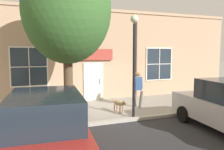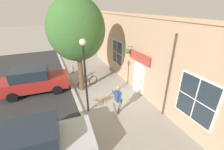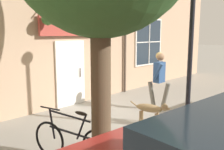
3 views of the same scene
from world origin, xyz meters
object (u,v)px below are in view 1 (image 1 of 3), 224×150
at_px(street_lamp, 134,50).
at_px(parked_car_nearest_curb, 46,129).
at_px(dog_on_leash, 119,104).
at_px(street_tree_by_curb, 66,12).
at_px(pedestrian_walking, 138,85).
at_px(leaning_bicycle, 61,110).

bearing_deg(street_lamp, parked_car_nearest_curb, -52.59).
bearing_deg(street_lamp, dog_on_leash, -161.52).
relative_size(dog_on_leash, street_tree_by_curb, 0.18).
xyz_separation_m(pedestrian_walking, dog_on_leash, (0.57, -1.20, -0.67)).
distance_m(pedestrian_walking, street_tree_by_curb, 4.82).
height_order(pedestrian_walking, leaning_bicycle, pedestrian_walking).
bearing_deg(dog_on_leash, pedestrian_walking, 115.55).
bearing_deg(street_lamp, leaning_bicycle, -105.42).
xyz_separation_m(dog_on_leash, street_tree_by_curb, (0.58, -2.36, 3.71)).
relative_size(street_tree_by_curb, street_lamp, 1.49).
relative_size(leaning_bicycle, parked_car_nearest_curb, 0.37).
relative_size(pedestrian_walking, street_tree_by_curb, 0.29).
distance_m(street_tree_by_curb, leaning_bicycle, 3.78).
xyz_separation_m(street_tree_by_curb, parked_car_nearest_curb, (3.03, -0.96, -3.24)).
bearing_deg(street_lamp, pedestrian_walking, 147.46).
height_order(street_tree_by_curb, leaning_bicycle, street_tree_by_curb).
relative_size(street_tree_by_curb, leaning_bicycle, 3.73).
distance_m(dog_on_leash, leaning_bicycle, 2.56).
relative_size(dog_on_leash, leaning_bicycle, 0.67).
distance_m(street_tree_by_curb, street_lamp, 2.98).
distance_m(pedestrian_walking, dog_on_leash, 1.49).
bearing_deg(pedestrian_walking, parked_car_nearest_curb, -47.17).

